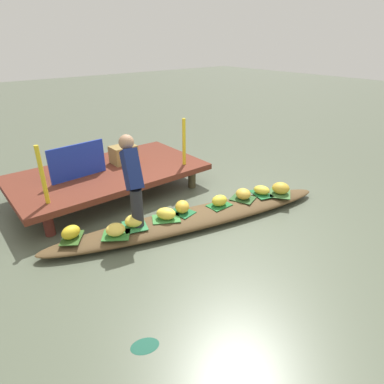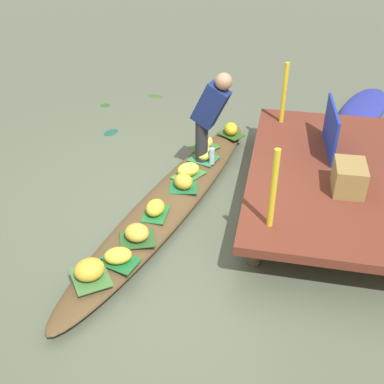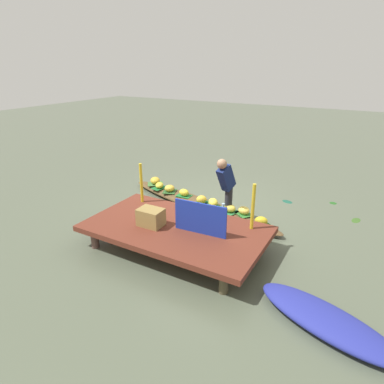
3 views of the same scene
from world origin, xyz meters
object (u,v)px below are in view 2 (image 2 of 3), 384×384
object	(u,v)px
banana_bunch_0	(89,269)
banana_bunch_2	(155,208)
moored_boat	(364,108)
water_bottle	(212,156)
market_banner	(331,129)
banana_bunch_4	(137,233)
banana_bunch_1	(205,142)
banana_bunch_6	(118,256)
banana_bunch_5	(204,153)
vendor_person	(210,113)
banana_bunch_7	(231,129)
banana_bunch_8	(188,169)
produce_crate	(349,177)
vendor_boat	(171,200)
banana_bunch_3	(183,181)

from	to	relation	value
banana_bunch_0	banana_bunch_2	xyz separation A→B (m)	(-1.07, 0.32, -0.01)
moored_boat	water_bottle	xyz separation A→B (m)	(2.40, -2.12, 0.18)
banana_bunch_2	water_bottle	distance (m)	1.28
market_banner	banana_bunch_4	bearing A→B (deg)	-49.44
banana_bunch_1	banana_bunch_6	size ratio (longest dim) A/B	0.94
banana_bunch_6	water_bottle	xyz separation A→B (m)	(-2.02, 0.56, 0.03)
banana_bunch_1	banana_bunch_2	xyz separation A→B (m)	(1.61, -0.25, 0.00)
banana_bunch_5	banana_bunch_6	size ratio (longest dim) A/B	0.98
banana_bunch_6	market_banner	distance (m)	3.01
banana_bunch_5	vendor_person	bearing A→B (deg)	48.84
banana_bunch_4	banana_bunch_7	size ratio (longest dim) A/B	1.01
banana_bunch_7	water_bottle	bearing A→B (deg)	-8.47
banana_bunch_1	banana_bunch_8	size ratio (longest dim) A/B	0.89
banana_bunch_4	vendor_person	world-z (taller)	vendor_person
banana_bunch_1	banana_bunch_4	xyz separation A→B (m)	(2.07, -0.31, -0.00)
banana_bunch_6	banana_bunch_8	world-z (taller)	banana_bunch_8
banana_bunch_1	banana_bunch_7	distance (m)	0.56
banana_bunch_4	banana_bunch_2	bearing A→B (deg)	171.52
banana_bunch_5	water_bottle	xyz separation A→B (m)	(0.09, 0.12, 0.02)
produce_crate	banana_bunch_1	bearing A→B (deg)	-121.91
banana_bunch_0	vendor_person	size ratio (longest dim) A/B	0.23
banana_bunch_5	banana_bunch_6	xyz separation A→B (m)	(2.12, -0.44, -0.01)
banana_bunch_4	moored_boat	bearing A→B (deg)	147.42
banana_bunch_6	produce_crate	size ratio (longest dim) A/B	0.60
vendor_boat	produce_crate	bearing A→B (deg)	106.69
banana_bunch_8	banana_bunch_7	bearing A→B (deg)	163.47
banana_bunch_5	banana_bunch_0	bearing A→B (deg)	-14.54
water_bottle	banana_bunch_2	bearing A→B (deg)	-18.84
moored_boat	banana_bunch_1	world-z (taller)	banana_bunch_1
market_banner	produce_crate	size ratio (longest dim) A/B	2.12
water_bottle	moored_boat	bearing A→B (deg)	138.58
banana_bunch_3	water_bottle	bearing A→B (deg)	160.35
banana_bunch_7	market_banner	size ratio (longest dim) A/B	0.27
banana_bunch_0	banana_bunch_2	size ratio (longest dim) A/B	1.13
vendor_boat	banana_bunch_4	bearing A→B (deg)	5.27
banana_bunch_8	vendor_person	distance (m)	0.74
vendor_person	market_banner	bearing A→B (deg)	97.26
banana_bunch_3	banana_bunch_4	world-z (taller)	banana_bunch_3
banana_bunch_4	vendor_person	bearing A→B (deg)	165.44
banana_bunch_5	banana_bunch_6	distance (m)	2.16
moored_boat	vendor_person	world-z (taller)	vendor_person
vendor_person	water_bottle	world-z (taller)	vendor_person
banana_bunch_4	banana_bunch_7	world-z (taller)	banana_bunch_7
banana_bunch_1	banana_bunch_3	distance (m)	1.04
banana_bunch_5	banana_bunch_8	size ratio (longest dim) A/B	0.93
banana_bunch_6	banana_bunch_7	distance (m)	2.98
banana_bunch_6	banana_bunch_3	bearing A→B (deg)	166.63
water_bottle	produce_crate	world-z (taller)	produce_crate
banana_bunch_0	banana_bunch_7	xyz separation A→B (m)	(-3.16, 0.87, -0.01)
banana_bunch_7	produce_crate	xyz separation A→B (m)	(1.57, 1.46, 0.32)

